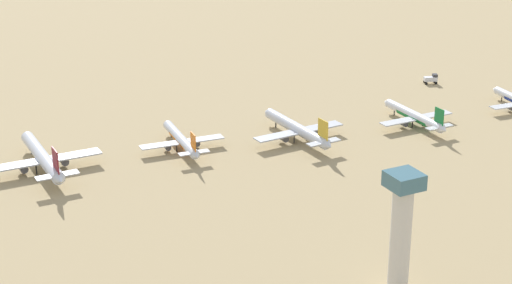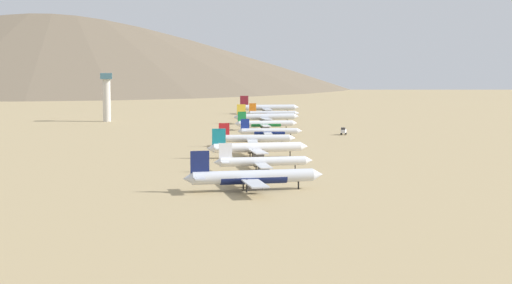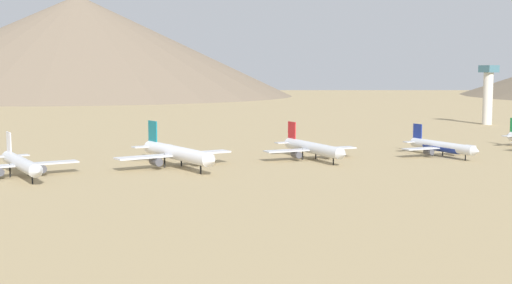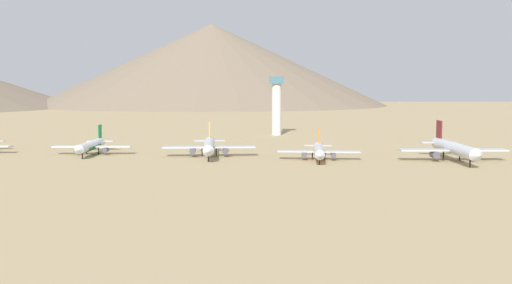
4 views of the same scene
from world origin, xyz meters
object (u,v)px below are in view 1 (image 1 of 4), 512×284
(parked_jet_5, at_px, (415,116))
(control_tower, at_px, (401,227))
(parked_jet_8, at_px, (43,158))
(service_truck, at_px, (431,79))
(parked_jet_6, at_px, (297,129))
(parked_jet_7, at_px, (181,140))

(parked_jet_5, relative_size, control_tower, 1.17)
(parked_jet_8, bearing_deg, control_tower, -153.10)
(service_truck, height_order, control_tower, control_tower)
(parked_jet_6, distance_m, parked_jet_8, 82.83)
(parked_jet_5, height_order, parked_jet_8, parked_jet_8)
(parked_jet_5, xyz_separation_m, parked_jet_7, (15.99, 80.73, -0.09))
(parked_jet_7, relative_size, control_tower, 1.15)
(parked_jet_7, bearing_deg, parked_jet_8, 86.12)
(parked_jet_6, xyz_separation_m, parked_jet_8, (12.81, 81.83, 0.34))
(service_truck, relative_size, control_tower, 0.19)
(parked_jet_7, relative_size, service_truck, 6.04)
(parked_jet_5, bearing_deg, control_tower, 141.60)
(parked_jet_5, xyz_separation_m, control_tower, (-88.74, 70.34, 13.28))
(parked_jet_7, distance_m, service_truck, 117.20)
(parked_jet_6, bearing_deg, control_tower, 164.02)
(parked_jet_5, height_order, control_tower, control_tower)
(parked_jet_5, height_order, service_truck, parked_jet_5)
(parked_jet_7, height_order, control_tower, control_tower)
(control_tower, bearing_deg, parked_jet_6, -15.98)
(control_tower, bearing_deg, service_truck, -40.12)
(parked_jet_5, bearing_deg, parked_jet_6, 81.84)
(parked_jet_8, xyz_separation_m, service_truck, (16.99, -159.75, -2.18))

